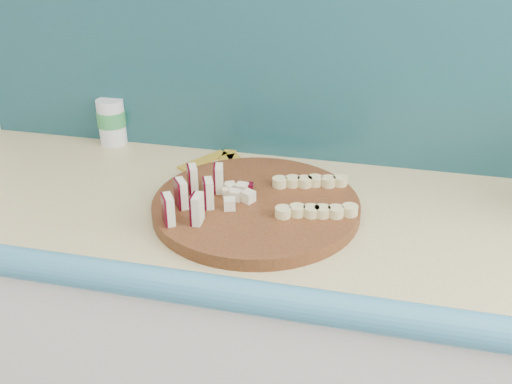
% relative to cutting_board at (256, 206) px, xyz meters
% --- Properties ---
extents(kitchen_counter, '(2.20, 0.63, 0.91)m').
position_rel_cutting_board_xyz_m(kitchen_counter, '(0.28, 0.02, -0.47)').
color(kitchen_counter, white).
rests_on(kitchen_counter, ground).
extents(backsplash, '(2.20, 0.02, 0.50)m').
position_rel_cutting_board_xyz_m(backsplash, '(0.28, 0.30, 0.24)').
color(backsplash, teal).
rests_on(backsplash, kitchen_counter).
extents(cutting_board, '(0.53, 0.53, 0.03)m').
position_rel_cutting_board_xyz_m(cutting_board, '(0.00, 0.00, 0.00)').
color(cutting_board, '#41200E').
rests_on(cutting_board, kitchen_counter).
extents(apple_wedges, '(0.09, 0.19, 0.06)m').
position_rel_cutting_board_xyz_m(apple_wedges, '(-0.12, -0.05, 0.04)').
color(apple_wedges, beige).
rests_on(apple_wedges, cutting_board).
extents(apple_chunks, '(0.06, 0.07, 0.02)m').
position_rel_cutting_board_xyz_m(apple_chunks, '(-0.03, -0.01, 0.02)').
color(apple_chunks, beige).
rests_on(apple_chunks, cutting_board).
extents(banana_slices, '(0.19, 0.19, 0.02)m').
position_rel_cutting_board_xyz_m(banana_slices, '(0.12, 0.03, 0.02)').
color(banana_slices, '#D2C680').
rests_on(banana_slices, cutting_board).
extents(canister, '(0.08, 0.08, 0.12)m').
position_rel_cutting_board_xyz_m(canister, '(-0.46, 0.28, 0.05)').
color(canister, silver).
rests_on(canister, kitchen_counter).
extents(banana_peel, '(0.20, 0.17, 0.01)m').
position_rel_cutting_board_xyz_m(banana_peel, '(-0.14, 0.22, -0.01)').
color(banana_peel, gold).
rests_on(banana_peel, kitchen_counter).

